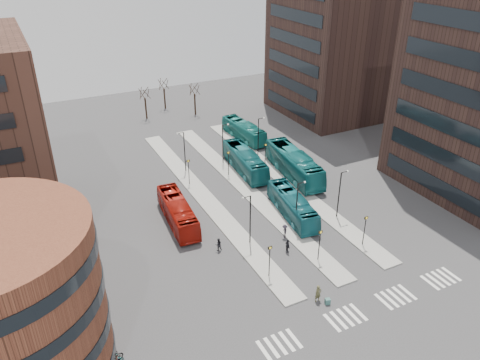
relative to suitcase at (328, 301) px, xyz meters
name	(u,v)px	position (x,y,z in m)	size (l,w,h in m)	color
ground	(385,344)	(1.42, -6.18, -0.30)	(160.00, 160.00, 0.00)	#303033
island_left	(203,196)	(-2.58, 23.82, -0.22)	(2.50, 45.00, 0.15)	gray
island_mid	(244,187)	(3.42, 23.82, -0.22)	(2.50, 45.00, 0.15)	gray
island_right	(281,177)	(9.42, 23.82, -0.22)	(2.50, 45.00, 0.15)	gray
suitcase	(328,301)	(0.00, 0.00, 0.00)	(0.48, 0.38, 0.60)	navy
red_bus	(178,212)	(-7.65, 19.54, 1.19)	(2.51, 10.72, 2.99)	#A2160C
teal_bus_a	(292,205)	(5.36, 14.64, 1.17)	(2.46, 10.51, 2.93)	#145B65
teal_bus_b	(245,161)	(5.82, 28.13, 1.33)	(2.73, 11.66, 3.25)	#135C61
teal_bus_c	(294,164)	(11.39, 23.74, 1.55)	(3.10, 13.24, 3.69)	#15686B
teal_bus_d	(244,131)	(11.18, 38.89, 1.19)	(2.50, 10.70, 2.98)	#16706B
traveller	(318,293)	(-0.59, 0.76, 0.60)	(0.65, 0.43, 1.79)	#4B4A2D
commuter_a	(218,244)	(-5.65, 12.26, 0.47)	(0.74, 0.58, 1.53)	black
commuter_b	(288,246)	(0.93, 8.59, 0.50)	(0.93, 0.39, 1.59)	black
commuter_c	(285,231)	(2.13, 11.14, 0.52)	(1.06, 0.61, 1.64)	black
bicycle_mid	(113,359)	(-19.58, 2.17, 0.26)	(0.52, 1.85, 1.11)	gray
crosswalk_stripes	(369,308)	(3.17, -2.18, -0.29)	(22.35, 2.40, 0.01)	silver
tower_far	(340,31)	(33.40, 43.82, 14.70)	(20.12, 20.00, 30.00)	#32211C
sign_poles	(267,195)	(3.02, 16.82, 2.11)	(12.45, 22.12, 3.65)	black
lamp_posts	(255,169)	(4.06, 21.82, 3.28)	(14.04, 20.24, 6.12)	black
bare_trees	(168,100)	(4.09, 56.49, 2.43)	(10.97, 8.14, 5.90)	black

